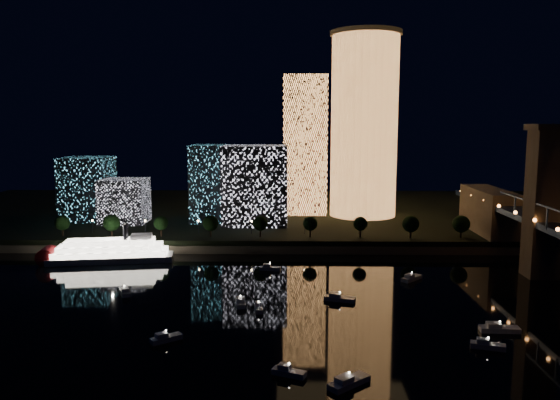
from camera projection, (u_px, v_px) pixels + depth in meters
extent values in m
plane|color=black|center=(364.00, 332.00, 132.00)|extent=(520.00, 520.00, 0.00)
cube|color=black|center=(324.00, 214.00, 290.06)|extent=(420.00, 160.00, 5.00)
cube|color=#6B5E4C|center=(336.00, 249.00, 212.98)|extent=(420.00, 6.00, 3.00)
cylinder|color=#FFA051|center=(364.00, 127.00, 264.52)|extent=(32.00, 32.00, 86.47)
cylinder|color=#6B5E4C|center=(366.00, 33.00, 258.34)|extent=(34.00, 34.00, 2.00)
cube|color=#FFA051|center=(305.00, 145.00, 274.29)|extent=(21.56, 21.56, 68.60)
cube|color=silver|center=(256.00, 185.00, 246.62)|extent=(28.75, 24.33, 35.38)
cube|color=#50BBDA|center=(211.00, 183.00, 254.62)|extent=(17.65, 22.95, 35.31)
cube|color=silver|center=(124.00, 201.00, 249.26)|extent=(20.11, 18.28, 20.11)
cube|color=#50BBDA|center=(88.00, 188.00, 257.67)|extent=(21.04, 23.15, 29.46)
cube|color=#6B5E4C|center=(546.00, 205.00, 176.94)|extent=(11.00, 9.00, 48.00)
cube|color=#6B5E4C|center=(551.00, 127.00, 173.45)|extent=(13.00, 11.00, 2.00)
cube|color=#6B5E4C|center=(488.00, 217.00, 228.19)|extent=(12.00, 40.00, 23.00)
cube|color=navy|center=(550.00, 220.00, 163.53)|extent=(0.50, 0.50, 7.00)
cube|color=navy|center=(517.00, 208.00, 187.29)|extent=(0.50, 0.50, 7.00)
sphere|color=orange|center=(535.00, 220.00, 172.68)|extent=(1.20, 1.20, 1.20)
sphere|color=orange|center=(485.00, 200.00, 217.23)|extent=(1.20, 1.20, 1.20)
cube|color=silver|center=(111.00, 259.00, 199.63)|extent=(45.40, 16.66, 2.22)
cube|color=white|center=(111.00, 253.00, 199.33)|extent=(41.60, 15.20, 2.03)
cube|color=white|center=(111.00, 247.00, 199.05)|extent=(37.81, 13.73, 2.03)
cube|color=white|center=(110.00, 242.00, 198.76)|extent=(32.18, 11.99, 2.03)
cube|color=silver|center=(141.00, 236.00, 199.95)|extent=(8.14, 6.59, 1.66)
cylinder|color=black|center=(125.00, 232.00, 197.14)|extent=(1.29, 1.29, 5.55)
cylinder|color=black|center=(126.00, 230.00, 200.77)|extent=(1.29, 1.29, 5.55)
cylinder|color=maroon|center=(48.00, 256.00, 196.53)|extent=(7.64, 9.19, 6.47)
cube|color=silver|center=(166.00, 339.00, 126.68)|extent=(7.35, 6.34, 1.20)
cube|color=silver|center=(162.00, 335.00, 125.88)|extent=(3.23, 3.10, 1.00)
sphere|color=white|center=(166.00, 330.00, 126.40)|extent=(0.36, 0.36, 0.36)
cube|color=silver|center=(124.00, 292.00, 161.51)|extent=(5.40, 7.71, 1.20)
cube|color=silver|center=(125.00, 290.00, 160.35)|extent=(2.88, 3.18, 1.00)
sphere|color=white|center=(124.00, 286.00, 161.23)|extent=(0.36, 0.36, 0.36)
cube|color=silver|center=(240.00, 303.00, 152.18)|extent=(3.67, 8.32, 1.20)
cube|color=silver|center=(241.00, 300.00, 150.84)|extent=(2.46, 3.08, 1.00)
sphere|color=white|center=(240.00, 296.00, 151.90)|extent=(0.36, 0.36, 0.36)
cube|color=silver|center=(340.00, 299.00, 155.40)|extent=(9.21, 5.28, 1.20)
cube|color=silver|center=(335.00, 295.00, 155.66)|extent=(3.61, 3.09, 1.00)
sphere|color=white|center=(340.00, 292.00, 155.12)|extent=(0.36, 0.36, 0.36)
cube|color=silver|center=(289.00, 373.00, 109.38)|extent=(7.18, 4.66, 1.20)
cube|color=silver|center=(284.00, 367.00, 109.63)|extent=(2.90, 2.57, 1.00)
sphere|color=white|center=(289.00, 363.00, 109.10)|extent=(0.36, 0.36, 0.36)
cube|color=silver|center=(349.00, 382.00, 105.31)|extent=(8.90, 8.26, 1.20)
cube|color=silver|center=(344.00, 379.00, 104.28)|extent=(4.01, 3.92, 1.00)
sphere|color=white|center=(349.00, 373.00, 105.04)|extent=(0.36, 0.36, 0.36)
cube|color=silver|center=(488.00, 346.00, 122.54)|extent=(7.86, 4.49, 1.20)
cube|color=silver|center=(483.00, 341.00, 122.74)|extent=(3.08, 2.63, 1.00)
sphere|color=white|center=(488.00, 337.00, 122.26)|extent=(0.36, 0.36, 0.36)
cube|color=silver|center=(270.00, 269.00, 187.78)|extent=(7.31, 3.18, 1.20)
cube|color=silver|center=(267.00, 265.00, 187.78)|extent=(2.70, 2.15, 1.00)
sphere|color=white|center=(270.00, 263.00, 187.50)|extent=(0.36, 0.36, 0.36)
cube|color=silver|center=(412.00, 278.00, 176.00)|extent=(7.84, 7.80, 1.20)
cube|color=silver|center=(410.00, 276.00, 174.98)|extent=(3.62, 3.61, 1.00)
sphere|color=white|center=(412.00, 272.00, 175.72)|extent=(0.36, 0.36, 0.36)
cube|color=silver|center=(499.00, 329.00, 132.51)|extent=(9.53, 3.47, 1.20)
cube|color=silver|center=(494.00, 325.00, 132.45)|extent=(3.40, 2.60, 1.00)
sphere|color=white|center=(500.00, 321.00, 132.23)|extent=(0.36, 0.36, 0.36)
cube|color=silver|center=(259.00, 309.00, 147.23)|extent=(2.70, 6.21, 1.20)
cube|color=silver|center=(258.00, 304.00, 147.97)|extent=(1.83, 2.29, 1.00)
sphere|color=white|center=(259.00, 301.00, 146.96)|extent=(0.36, 0.36, 0.36)
cylinder|color=black|center=(63.00, 231.00, 220.19)|extent=(0.70, 0.70, 4.00)
sphere|color=black|center=(62.00, 223.00, 219.70)|extent=(6.14, 6.14, 6.14)
cylinder|color=black|center=(112.00, 231.00, 219.82)|extent=(0.70, 0.70, 4.00)
sphere|color=black|center=(112.00, 223.00, 219.33)|extent=(6.87, 6.87, 6.87)
cylinder|color=black|center=(161.00, 232.00, 219.45)|extent=(0.70, 0.70, 4.00)
sphere|color=black|center=(161.00, 223.00, 218.96)|extent=(5.81, 5.81, 5.81)
cylinder|color=black|center=(211.00, 232.00, 219.08)|extent=(0.70, 0.70, 4.00)
sphere|color=black|center=(211.00, 223.00, 218.59)|extent=(6.32, 6.32, 6.32)
cylinder|color=black|center=(260.00, 232.00, 218.71)|extent=(0.70, 0.70, 4.00)
sphere|color=black|center=(260.00, 223.00, 218.22)|extent=(5.99, 5.99, 5.99)
cylinder|color=black|center=(310.00, 232.00, 218.33)|extent=(0.70, 0.70, 4.00)
sphere|color=black|center=(310.00, 224.00, 217.84)|extent=(5.81, 5.81, 5.81)
cylinder|color=black|center=(360.00, 232.00, 217.96)|extent=(0.70, 0.70, 4.00)
sphere|color=black|center=(360.00, 224.00, 217.47)|extent=(5.67, 5.67, 5.67)
cylinder|color=black|center=(410.00, 232.00, 217.59)|extent=(0.70, 0.70, 4.00)
sphere|color=black|center=(411.00, 224.00, 217.10)|extent=(6.76, 6.76, 6.76)
cylinder|color=black|center=(461.00, 233.00, 217.22)|extent=(0.70, 0.70, 4.00)
sphere|color=black|center=(461.00, 224.00, 216.73)|extent=(6.92, 6.92, 6.92)
cylinder|color=black|center=(93.00, 227.00, 225.88)|extent=(0.24, 0.24, 5.00)
sphere|color=#FFCC7F|center=(92.00, 221.00, 225.49)|extent=(0.70, 0.70, 0.70)
cylinder|color=black|center=(145.00, 227.00, 225.47)|extent=(0.24, 0.24, 5.00)
sphere|color=#FFCC7F|center=(145.00, 221.00, 225.08)|extent=(0.70, 0.70, 0.70)
cylinder|color=black|center=(198.00, 228.00, 225.06)|extent=(0.24, 0.24, 5.00)
sphere|color=#FFCC7F|center=(198.00, 221.00, 224.67)|extent=(0.70, 0.70, 0.70)
cylinder|color=black|center=(251.00, 228.00, 224.65)|extent=(0.24, 0.24, 5.00)
sphere|color=#FFCC7F|center=(251.00, 221.00, 224.26)|extent=(0.70, 0.70, 0.70)
cylinder|color=black|center=(305.00, 228.00, 224.24)|extent=(0.24, 0.24, 5.00)
sphere|color=#FFCC7F|center=(305.00, 221.00, 223.85)|extent=(0.70, 0.70, 0.70)
cylinder|color=black|center=(358.00, 228.00, 223.83)|extent=(0.24, 0.24, 5.00)
sphere|color=#FFCC7F|center=(359.00, 221.00, 223.44)|extent=(0.70, 0.70, 0.70)
cylinder|color=black|center=(412.00, 228.00, 223.42)|extent=(0.24, 0.24, 5.00)
sphere|color=#FFCC7F|center=(412.00, 222.00, 223.03)|extent=(0.70, 0.70, 0.70)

